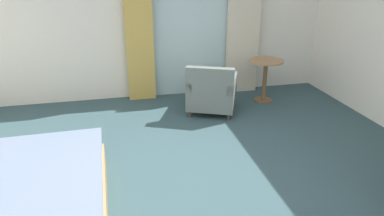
% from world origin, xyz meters
% --- Properties ---
extents(ground, '(6.77, 6.60, 0.10)m').
position_xyz_m(ground, '(0.00, 0.00, -0.05)').
color(ground, '#334C51').
extents(wall_back, '(6.37, 0.12, 2.70)m').
position_xyz_m(wall_back, '(0.00, 3.04, 1.35)').
color(wall_back, white).
rests_on(wall_back, ground).
extents(balcony_glass_door, '(1.36, 0.02, 2.38)m').
position_xyz_m(balcony_glass_door, '(0.69, 2.96, 1.19)').
color(balcony_glass_door, silver).
rests_on(balcony_glass_door, ground).
extents(curtain_panel_left, '(0.46, 0.10, 2.47)m').
position_xyz_m(curtain_panel_left, '(-0.21, 2.86, 1.24)').
color(curtain_panel_left, tan).
rests_on(curtain_panel_left, ground).
extents(curtain_panel_right, '(0.58, 0.10, 2.47)m').
position_xyz_m(curtain_panel_right, '(1.59, 2.86, 1.24)').
color(curtain_panel_right, beige).
rests_on(curtain_panel_right, ground).
extents(armchair_by_window, '(0.96, 0.98, 0.80)m').
position_xyz_m(armchair_by_window, '(0.80, 2.02, 0.33)').
color(armchair_by_window, slate).
rests_on(armchair_by_window, ground).
extents(round_cafe_table, '(0.57, 0.57, 0.72)m').
position_xyz_m(round_cafe_table, '(1.80, 2.27, 0.52)').
color(round_cafe_table, '#9E754C').
rests_on(round_cafe_table, ground).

